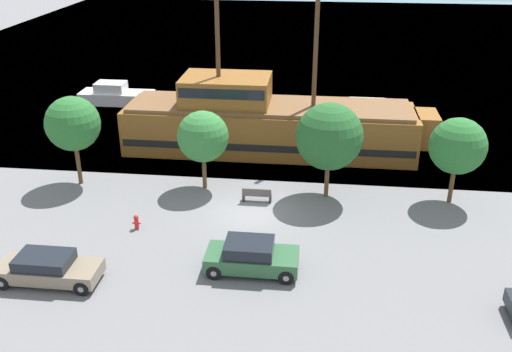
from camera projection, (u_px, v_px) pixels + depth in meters
ground_plane at (250, 212)px, 30.24m from camera, size 160.00×160.00×0.00m
water_surface at (294, 42)px, 69.91m from camera, size 80.00×80.00×0.00m
pirate_ship at (267, 123)px, 37.47m from camera, size 20.16×4.82×11.52m
moored_boat_dockside at (116, 95)px, 47.29m from camera, size 6.01×2.16×1.76m
moored_boat_outer at (372, 116)px, 42.34m from camera, size 6.61×2.42×1.86m
parked_car_curb_front at (48, 268)px, 24.30m from camera, size 4.40×1.79×1.30m
parked_car_curb_rear at (251, 257)px, 24.99m from camera, size 4.07×1.88×1.48m
fire_hydrant at (136, 221)px, 28.49m from camera, size 0.42×0.25×0.76m
bench_promenade_east at (257, 195)px, 31.13m from camera, size 1.60×0.45×0.85m
tree_row_east at (73, 124)px, 31.94m from camera, size 3.09×3.09×5.24m
tree_row_mideast at (203, 137)px, 31.61m from camera, size 2.88×2.88×4.60m
tree_row_midwest at (329, 137)px, 30.44m from camera, size 3.64×3.64×5.40m
tree_row_west at (458, 146)px, 29.94m from camera, size 3.01×3.01×4.80m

